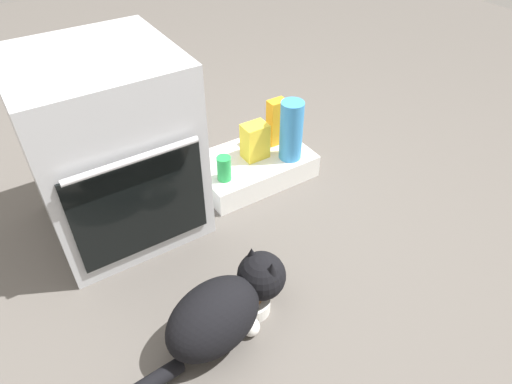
# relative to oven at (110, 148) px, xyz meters

# --- Properties ---
(ground) EXTENTS (8.00, 8.00, 0.00)m
(ground) POSITION_rel_oven_xyz_m (0.08, -0.41, -0.39)
(ground) COLOR #56514C
(oven) EXTENTS (0.60, 0.63, 0.78)m
(oven) POSITION_rel_oven_xyz_m (0.00, 0.00, 0.00)
(oven) COLOR #B7BABF
(oven) RESTS_ON ground
(pantry_cabinet) EXTENTS (0.57, 0.36, 0.12)m
(pantry_cabinet) POSITION_rel_oven_xyz_m (0.65, -0.04, -0.33)
(pantry_cabinet) COLOR white
(pantry_cabinet) RESTS_ON ground
(food_bowl) EXTENTS (0.13, 0.13, 0.09)m
(food_bowl) POSITION_rel_oven_xyz_m (0.22, -0.72, -0.35)
(food_bowl) COLOR white
(food_bowl) RESTS_ON ground
(cat) EXTENTS (0.76, 0.31, 0.26)m
(cat) POSITION_rel_oven_xyz_m (0.08, -0.76, -0.25)
(cat) COLOR black
(cat) RESTS_ON ground
(juice_carton) EXTENTS (0.09, 0.06, 0.24)m
(juice_carton) POSITION_rel_oven_xyz_m (0.82, 0.01, -0.15)
(juice_carton) COLOR orange
(juice_carton) RESTS_ON pantry_cabinet
(soda_can) EXTENTS (0.07, 0.07, 0.12)m
(soda_can) POSITION_rel_oven_xyz_m (0.45, -0.12, -0.21)
(soda_can) COLOR green
(soda_can) RESTS_ON pantry_cabinet
(snack_bag) EXTENTS (0.12, 0.09, 0.18)m
(snack_bag) POSITION_rel_oven_xyz_m (0.66, -0.04, -0.18)
(snack_bag) COLOR yellow
(snack_bag) RESTS_ON pantry_cabinet
(water_bottle) EXTENTS (0.11, 0.11, 0.30)m
(water_bottle) POSITION_rel_oven_xyz_m (0.81, -0.14, -0.12)
(water_bottle) COLOR #388CD1
(water_bottle) RESTS_ON pantry_cabinet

